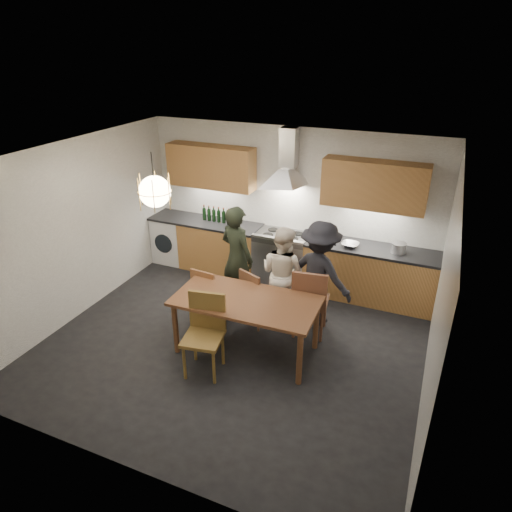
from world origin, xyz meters
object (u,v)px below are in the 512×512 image
at_px(stock_pot, 399,248).
at_px(wine_bottles, 216,214).
at_px(person_right, 320,274).
at_px(dining_table, 246,306).
at_px(person_mid, 282,273).
at_px(chair_back_left, 207,291).
at_px(chair_front, 205,328).
at_px(person_left, 237,257).
at_px(mixing_bowl, 350,245).

bearing_deg(stock_pot, wine_bottles, 178.59).
bearing_deg(wine_bottles, person_right, -24.69).
distance_m(dining_table, person_mid, 1.02).
xyz_separation_m(chair_back_left, chair_front, (0.49, -0.95, 0.10)).
distance_m(chair_front, person_left, 1.59).
height_order(chair_back_left, person_mid, person_mid).
relative_size(person_right, wine_bottles, 2.89).
relative_size(person_mid, person_right, 0.91).
relative_size(chair_back_left, wine_bottles, 1.59).
height_order(chair_front, person_mid, person_mid).
relative_size(person_left, stock_pot, 7.65).
bearing_deg(mixing_bowl, chair_front, -117.06).
bearing_deg(chair_front, stock_pot, 41.85).
relative_size(chair_back_left, person_mid, 0.60).
xyz_separation_m(dining_table, chair_front, (-0.33, -0.52, -0.10)).
height_order(dining_table, wine_bottles, wine_bottles).
height_order(mixing_bowl, stock_pot, stock_pot).
distance_m(chair_back_left, person_right, 1.65).
xyz_separation_m(chair_front, stock_pot, (1.97, 2.51, 0.38)).
bearing_deg(person_mid, dining_table, 98.59).
bearing_deg(person_left, mixing_bowl, -129.89).
xyz_separation_m(dining_table, person_mid, (0.13, 1.01, 0.02)).
xyz_separation_m(chair_front, person_left, (-0.29, 1.55, 0.23)).
distance_m(person_left, person_right, 1.29).
height_order(person_left, stock_pot, person_left).
bearing_deg(wine_bottles, person_left, -49.52).
relative_size(dining_table, mixing_bowl, 7.22).
height_order(person_right, mixing_bowl, person_right).
xyz_separation_m(person_left, stock_pot, (2.25, 0.96, 0.15)).
xyz_separation_m(person_left, person_right, (1.29, 0.03, -0.03)).
bearing_deg(dining_table, stock_pot, 49.10).
relative_size(mixing_bowl, stock_pot, 1.22).
bearing_deg(chair_back_left, wine_bottles, -62.78).
bearing_deg(stock_pot, chair_back_left, -147.70).
bearing_deg(person_mid, mixing_bowl, -114.62).
height_order(chair_front, wine_bottles, wine_bottles).
bearing_deg(person_right, dining_table, 75.77).
relative_size(dining_table, person_left, 1.15).
xyz_separation_m(dining_table, chair_back_left, (-0.82, 0.43, -0.20)).
bearing_deg(person_mid, wine_bottles, -16.69).
xyz_separation_m(chair_front, wine_bottles, (-1.17, 2.58, 0.44)).
distance_m(person_mid, person_right, 0.55).
relative_size(person_mid, stock_pot, 6.72).
bearing_deg(wine_bottles, chair_back_left, -67.59).
xyz_separation_m(chair_back_left, mixing_bowl, (1.74, 1.49, 0.43)).
bearing_deg(person_left, person_mid, -161.54).
distance_m(dining_table, person_right, 1.26).
bearing_deg(person_left, stock_pot, -137.05).
distance_m(dining_table, stock_pot, 2.59).
height_order(dining_table, chair_front, chair_front).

